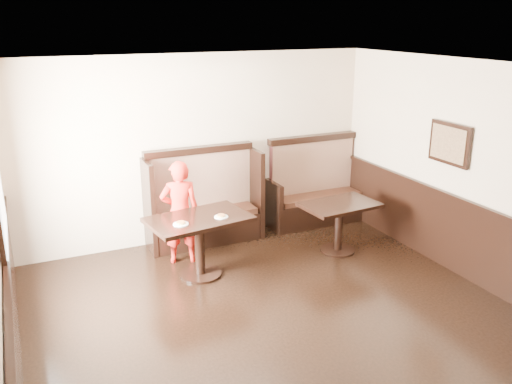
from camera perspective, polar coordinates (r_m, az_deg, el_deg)
ground at (r=5.78m, az=5.97°, el=-16.76°), size 7.00×7.00×0.00m
room_shell at (r=5.52m, az=1.97°, el=-10.34°), size 7.00×7.00×7.00m
booth_main at (r=8.24m, az=-5.55°, el=-1.68°), size 1.75×0.72×1.45m
booth_neighbor at (r=9.03m, az=6.21°, el=-0.23°), size 1.65×0.72×1.45m
table_main at (r=7.09m, az=-6.00°, el=-4.13°), size 1.39×0.98×0.82m
table_neighbor at (r=7.90m, az=8.75°, el=-2.47°), size 1.12×0.79×0.74m
child at (r=7.49m, az=-8.00°, el=-2.14°), size 0.60×0.47×1.46m
pizza_plate_left at (r=6.81m, az=-7.93°, el=-3.30°), size 0.20×0.20×0.04m
pizza_plate_right at (r=7.00m, az=-3.69°, el=-2.56°), size 0.18×0.18×0.03m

